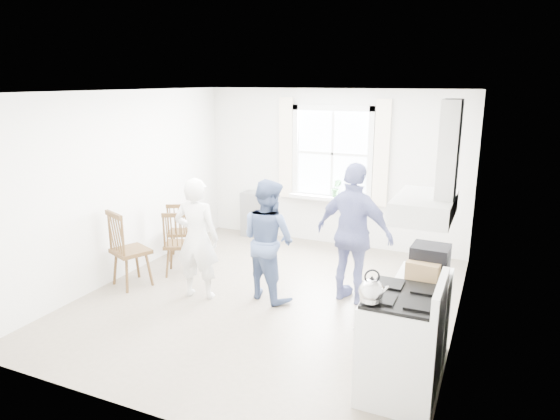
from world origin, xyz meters
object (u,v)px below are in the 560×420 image
at_px(windsor_chair_b, 122,241).
at_px(windsor_chair_c, 180,225).
at_px(gas_stove, 401,344).
at_px(windsor_chair_a, 178,237).
at_px(person_right, 354,234).
at_px(person_mid, 268,240).
at_px(low_cabinet, 421,316).
at_px(stereo_stack, 430,261).
at_px(person_left, 197,239).

bearing_deg(windsor_chair_b, windsor_chair_c, 85.67).
relative_size(gas_stove, windsor_chair_a, 1.16).
bearing_deg(windsor_chair_c, person_right, -6.91).
height_order(windsor_chair_b, person_mid, person_mid).
bearing_deg(person_right, person_mid, 31.99).
distance_m(windsor_chair_b, person_mid, 1.98).
distance_m(low_cabinet, windsor_chair_a, 3.58).
distance_m(windsor_chair_a, windsor_chair_c, 0.66).
distance_m(windsor_chair_a, person_mid, 1.49).
height_order(stereo_stack, windsor_chair_b, stereo_stack).
bearing_deg(person_mid, windsor_chair_a, 16.63).
relative_size(low_cabinet, person_mid, 0.58).
bearing_deg(windsor_chair_c, windsor_chair_a, -57.79).
xyz_separation_m(windsor_chair_b, person_left, (1.08, 0.16, 0.13)).
relative_size(windsor_chair_a, person_right, 0.54).
bearing_deg(windsor_chair_b, person_left, 8.26).
bearing_deg(windsor_chair_a, person_mid, -4.83).
bearing_deg(person_left, windsor_chair_c, -56.40).
bearing_deg(person_left, person_mid, -167.09).
xyz_separation_m(windsor_chair_c, person_right, (2.84, -0.34, 0.32)).
bearing_deg(stereo_stack, windsor_chair_a, 166.31).
bearing_deg(windsor_chair_b, person_right, 16.13).
xyz_separation_m(windsor_chair_b, windsor_chair_c, (0.09, 1.19, -0.09)).
relative_size(windsor_chair_c, person_mid, 0.59).
bearing_deg(person_left, windsor_chair_a, -46.94).
height_order(windsor_chair_a, person_right, person_right).
xyz_separation_m(windsor_chair_c, person_left, (0.99, -1.03, 0.22)).
bearing_deg(person_right, windsor_chair_c, 6.79).
bearing_deg(person_mid, gas_stove, 165.79).
bearing_deg(person_mid, stereo_stack, -178.21).
bearing_deg(gas_stove, windsor_chair_b, 167.08).
distance_m(gas_stove, person_mid, 2.41).
relative_size(low_cabinet, windsor_chair_a, 0.94).
xyz_separation_m(low_cabinet, person_right, (-1.00, 1.03, 0.44)).
height_order(person_left, person_mid, person_left).
relative_size(gas_stove, windsor_chair_b, 1.04).
bearing_deg(windsor_chair_c, gas_stove, -28.86).
relative_size(low_cabinet, windsor_chair_c, 0.97).
bearing_deg(windsor_chair_a, person_left, -36.78).
distance_m(windsor_chair_b, windsor_chair_c, 1.20).
relative_size(windsor_chair_c, person_right, 0.52).
xyz_separation_m(stereo_stack, person_left, (-2.89, 0.38, -0.27)).
bearing_deg(stereo_stack, windsor_chair_b, 176.76).
height_order(windsor_chair_b, person_left, person_left).
distance_m(windsor_chair_c, person_right, 2.88).
bearing_deg(person_right, low_cabinet, 147.76).
bearing_deg(person_mid, windsor_chair_c, 1.00).
distance_m(gas_stove, person_right, 2.01).
distance_m(low_cabinet, person_right, 1.50).
relative_size(windsor_chair_b, person_mid, 0.69).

